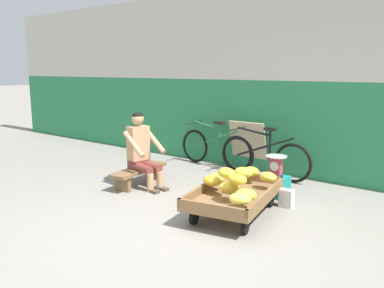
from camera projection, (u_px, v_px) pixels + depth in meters
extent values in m
plane|color=gray|center=(169.00, 237.00, 4.32)|extent=(80.00, 80.00, 0.00)
cube|color=#287F4C|center=(297.00, 129.00, 6.73)|extent=(16.00, 0.30, 1.60)
cube|color=beige|center=(301.00, 31.00, 6.43)|extent=(16.00, 0.30, 1.60)
cube|color=brown|center=(235.00, 197.00, 4.93)|extent=(1.10, 1.57, 0.05)
cube|color=brown|center=(206.00, 187.00, 5.09)|extent=(0.31, 1.42, 0.10)
cube|color=brown|center=(266.00, 195.00, 4.74)|extent=(0.31, 1.42, 0.10)
cube|color=brown|center=(253.00, 177.00, 5.53)|extent=(0.83, 0.20, 0.10)
cube|color=brown|center=(212.00, 208.00, 4.30)|extent=(0.83, 0.20, 0.10)
cylinder|color=black|center=(226.00, 193.00, 5.54)|extent=(0.08, 0.19, 0.18)
cylinder|color=black|center=(271.00, 200.00, 5.26)|extent=(0.08, 0.19, 0.18)
cylinder|color=black|center=(194.00, 217.00, 4.65)|extent=(0.08, 0.19, 0.18)
cylinder|color=black|center=(245.00, 226.00, 4.37)|extent=(0.08, 0.19, 0.18)
ellipsoid|color=gold|center=(268.00, 177.00, 5.12)|extent=(0.27, 0.22, 0.13)
ellipsoid|color=gold|center=(212.00, 181.00, 4.94)|extent=(0.24, 0.19, 0.13)
ellipsoid|color=gold|center=(246.00, 195.00, 4.39)|extent=(0.29, 0.25, 0.13)
ellipsoid|color=gold|center=(217.00, 178.00, 5.07)|extent=(0.28, 0.24, 0.13)
ellipsoid|color=yellow|center=(240.00, 199.00, 4.26)|extent=(0.30, 0.28, 0.13)
ellipsoid|color=gold|center=(251.00, 171.00, 5.39)|extent=(0.28, 0.24, 0.13)
ellipsoid|color=gold|center=(229.00, 187.00, 4.67)|extent=(0.30, 0.29, 0.13)
ellipsoid|color=gold|center=(237.00, 179.00, 4.53)|extent=(0.25, 0.20, 0.13)
ellipsoid|color=gold|center=(227.00, 173.00, 4.78)|extent=(0.27, 0.22, 0.13)
ellipsoid|color=yellow|center=(243.00, 172.00, 4.87)|extent=(0.24, 0.18, 0.13)
cube|color=brown|center=(139.00, 170.00, 6.21)|extent=(0.44, 1.13, 0.05)
cube|color=brown|center=(153.00, 173.00, 6.56)|extent=(0.25, 0.11, 0.22)
cube|color=brown|center=(123.00, 184.00, 5.91)|extent=(0.25, 0.11, 0.22)
cylinder|color=tan|center=(160.00, 180.00, 6.01)|extent=(0.10, 0.10, 0.27)
cube|color=#4C3D2D|center=(162.00, 189.00, 5.99)|extent=(0.23, 0.12, 0.04)
cylinder|color=brown|center=(151.00, 166.00, 6.12)|extent=(0.41, 0.19, 0.13)
cylinder|color=tan|center=(150.00, 183.00, 5.89)|extent=(0.10, 0.10, 0.27)
cube|color=#4C3D2D|center=(153.00, 191.00, 5.87)|extent=(0.23, 0.12, 0.04)
cylinder|color=brown|center=(142.00, 168.00, 5.99)|extent=(0.41, 0.19, 0.13)
cube|color=brown|center=(139.00, 164.00, 6.19)|extent=(0.26, 0.31, 0.14)
cube|color=tan|center=(138.00, 143.00, 6.13)|extent=(0.22, 0.34, 0.52)
cylinder|color=tan|center=(155.00, 141.00, 6.15)|extent=(0.48, 0.14, 0.36)
cylinder|color=tan|center=(134.00, 144.00, 5.88)|extent=(0.48, 0.14, 0.36)
sphere|color=tan|center=(138.00, 119.00, 6.06)|extent=(0.19, 0.19, 0.19)
ellipsoid|color=black|center=(138.00, 115.00, 6.05)|extent=(0.17, 0.17, 0.09)
cube|color=#19847F|center=(275.00, 186.00, 5.67)|extent=(0.36, 0.28, 0.30)
cylinder|color=#28282D|center=(276.00, 175.00, 5.63)|extent=(0.20, 0.20, 0.03)
cube|color=#C6384C|center=(276.00, 166.00, 5.61)|extent=(0.16, 0.10, 0.24)
cylinder|color=white|center=(274.00, 166.00, 5.57)|extent=(0.13, 0.01, 0.13)
cylinder|color=#B2B5BA|center=(276.00, 156.00, 5.58)|extent=(0.30, 0.30, 0.01)
torus|color=black|center=(195.00, 146.00, 7.72)|extent=(0.64, 0.11, 0.64)
torus|color=black|center=(237.00, 154.00, 7.03)|extent=(0.64, 0.11, 0.64)
cylinder|color=#236B3D|center=(215.00, 139.00, 7.34)|extent=(1.03, 0.13, 0.43)
cylinder|color=#236B3D|center=(219.00, 137.00, 7.26)|extent=(0.04, 0.04, 0.48)
cylinder|color=#236B3D|center=(207.00, 125.00, 7.43)|extent=(0.62, 0.09, 0.12)
cube|color=black|center=(220.00, 123.00, 7.21)|extent=(0.21, 0.12, 0.05)
cylinder|color=black|center=(195.00, 122.00, 7.63)|extent=(0.07, 0.48, 0.03)
torus|color=black|center=(238.00, 155.00, 6.93)|extent=(0.64, 0.05, 0.64)
torus|color=black|center=(293.00, 163.00, 6.32)|extent=(0.64, 0.05, 0.64)
cylinder|color=black|center=(264.00, 147.00, 6.59)|extent=(1.03, 0.04, 0.43)
cylinder|color=black|center=(270.00, 145.00, 6.52)|extent=(0.04, 0.04, 0.48)
cylinder|color=black|center=(254.00, 131.00, 6.67)|extent=(0.61, 0.04, 0.12)
cube|color=black|center=(270.00, 129.00, 6.47)|extent=(0.20, 0.10, 0.05)
cylinder|color=black|center=(238.00, 129.00, 6.85)|extent=(0.03, 0.48, 0.03)
cube|color=#C6B289|center=(248.00, 146.00, 7.14)|extent=(0.70, 0.24, 0.88)
cube|color=silver|center=(286.00, 198.00, 5.22)|extent=(0.18, 0.12, 0.24)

